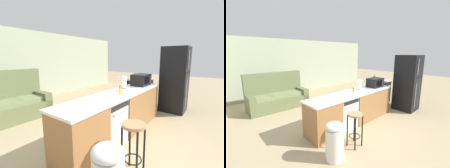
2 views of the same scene
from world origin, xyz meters
TOP-DOWN VIEW (x-y plane):
  - ground_plane at (0.00, 0.00)m, footprint 24.00×24.00m
  - wall_back at (0.30, 4.20)m, footprint 10.00×0.06m
  - kitchen_counter at (0.24, 0.00)m, footprint 2.94×0.66m
  - dishwasher at (-0.25, -0.00)m, footprint 0.58×0.61m
  - stove_range at (2.35, 0.55)m, footprint 0.76×0.68m
  - refrigerator at (2.35, -0.55)m, footprint 0.72×0.73m
  - microwave at (1.19, -0.00)m, footprint 0.50×0.37m
  - sink_faucet at (0.21, 0.06)m, footprint 0.07×0.18m
  - paper_towel_roll at (0.56, 0.13)m, footprint 0.14×0.14m
  - soap_bottle at (0.03, -0.11)m, footprint 0.06×0.06m
  - kettle at (2.18, 0.68)m, footprint 0.21×0.17m
  - bar_stool at (-0.65, -0.75)m, footprint 0.32×0.32m
  - couch at (-0.94, 2.75)m, footprint 2.03×0.96m

SIDE VIEW (x-z plane):
  - ground_plane at x=0.00m, z-range 0.00..0.00m
  - couch at x=-0.94m, z-range -0.24..1.03m
  - kitchen_counter at x=0.24m, z-range -0.03..0.87m
  - dishwasher at x=-0.25m, z-range 0.00..0.84m
  - stove_range at x=2.35m, z-range 0.00..0.90m
  - bar_stool at x=-0.65m, z-range 0.17..0.91m
  - refrigerator at x=2.35m, z-range 0.00..1.91m
  - soap_bottle at x=0.03m, z-range 0.88..1.06m
  - kettle at x=2.18m, z-range 0.89..1.08m
  - sink_faucet at x=0.21m, z-range 0.88..1.18m
  - paper_towel_roll at x=0.56m, z-range 0.90..1.18m
  - microwave at x=1.19m, z-range 0.90..1.18m
  - wall_back at x=0.30m, z-range 0.00..2.60m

